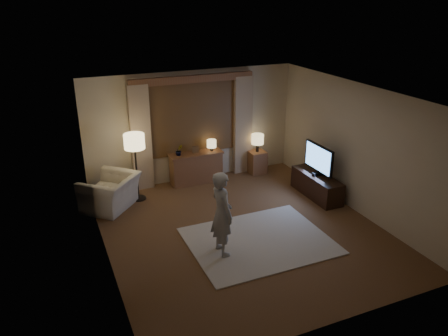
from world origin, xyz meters
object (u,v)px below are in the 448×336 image
side_table (257,162)px  person (222,213)px  tv_stand (317,185)px  armchair (110,192)px  sideboard (196,168)px

side_table → person: 3.76m
tv_stand → person: (-2.81, -1.27, 0.52)m
armchair → person: size_ratio=0.72×
side_table → tv_stand: (0.59, -1.72, -0.03)m
sideboard → side_table: sideboard is taller
sideboard → armchair: 2.16m
sideboard → armchair: size_ratio=1.11×
tv_stand → person: bearing=-155.6°
tv_stand → side_table: bearing=109.0°
person → armchair: bearing=26.8°
tv_stand → armchair: bearing=164.1°
side_table → person: bearing=-126.6°
sideboard → tv_stand: 2.81m
sideboard → armchair: bearing=-165.2°
person → side_table: bearing=-40.1°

